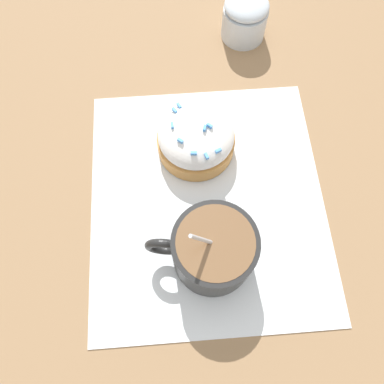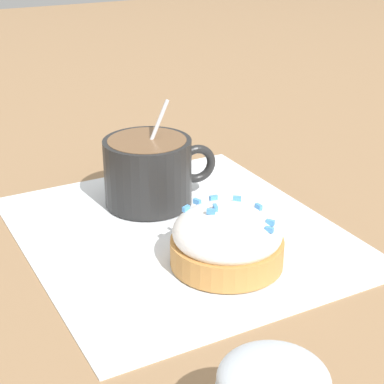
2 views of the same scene
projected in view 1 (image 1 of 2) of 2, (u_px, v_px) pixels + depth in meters
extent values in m
plane|color=#93704C|center=(207.00, 200.00, 0.46)|extent=(3.00, 3.00, 0.00)
cube|color=white|center=(207.00, 200.00, 0.45)|extent=(0.32, 0.29, 0.00)
cylinder|color=black|center=(211.00, 250.00, 0.40)|extent=(0.09, 0.09, 0.07)
cylinder|color=brown|center=(213.00, 244.00, 0.37)|extent=(0.08, 0.08, 0.01)
torus|color=black|center=(164.00, 247.00, 0.40)|extent=(0.01, 0.04, 0.04)
ellipsoid|color=silver|center=(188.00, 261.00, 0.42)|extent=(0.02, 0.03, 0.01)
cylinder|color=silver|center=(219.00, 243.00, 0.37)|extent=(0.01, 0.05, 0.10)
cylinder|color=#C18442|center=(196.00, 143.00, 0.47)|extent=(0.10, 0.10, 0.02)
ellipsoid|color=white|center=(196.00, 135.00, 0.45)|extent=(0.09, 0.09, 0.04)
cube|color=#4C99EA|center=(203.00, 156.00, 0.43)|extent=(0.01, 0.01, 0.00)
cube|color=#4C99EA|center=(174.00, 110.00, 0.45)|extent=(0.01, 0.01, 0.00)
cube|color=#4C99EA|center=(202.00, 128.00, 0.43)|extent=(0.01, 0.00, 0.00)
cube|color=#4C99EA|center=(180.00, 141.00, 0.43)|extent=(0.01, 0.01, 0.00)
cube|color=#4C99EA|center=(172.00, 125.00, 0.44)|extent=(0.01, 0.00, 0.00)
cube|color=#4C99EA|center=(218.00, 151.00, 0.43)|extent=(0.01, 0.01, 0.00)
cube|color=#4C99EA|center=(194.00, 153.00, 0.42)|extent=(0.00, 0.01, 0.00)
cube|color=#4C99EA|center=(179.00, 106.00, 0.45)|extent=(0.01, 0.01, 0.00)
cube|color=#4C99EA|center=(210.00, 126.00, 0.43)|extent=(0.01, 0.01, 0.00)
cylinder|color=silver|center=(244.00, 23.00, 0.54)|extent=(0.06, 0.06, 0.04)
ellipsoid|color=silver|center=(247.00, 6.00, 0.51)|extent=(0.06, 0.06, 0.02)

